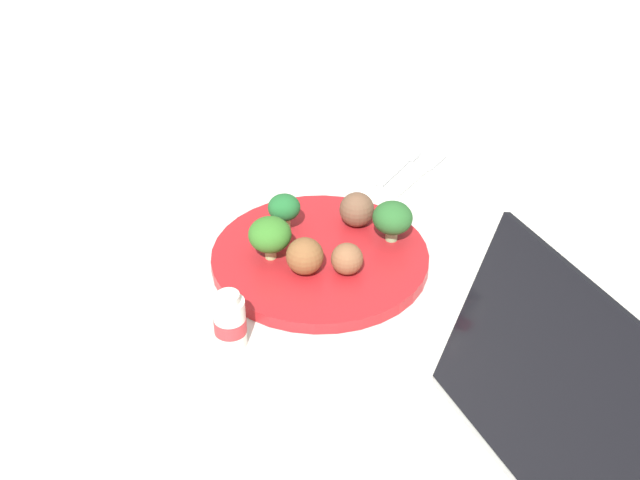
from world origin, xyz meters
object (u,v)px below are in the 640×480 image
(broccoli_floret_back_left, at_px, (392,218))
(broccoli_floret_front_right, at_px, (284,208))
(meatball_front_right, at_px, (347,259))
(laptop, at_px, (604,438))
(meatball_near_rim, at_px, (303,256))
(yogurt_bottle, at_px, (230,322))
(meatball_back_left, at_px, (357,209))
(fork, at_px, (400,165))
(broccoli_floret_center, at_px, (270,235))
(napkin, at_px, (408,173))
(knife, at_px, (422,171))
(plate, at_px, (320,258))

(broccoli_floret_back_left, distance_m, broccoli_floret_front_right, 0.14)
(meatball_front_right, height_order, laptop, laptop)
(meatball_near_rim, relative_size, yogurt_bottle, 0.66)
(meatball_back_left, relative_size, fork, 0.39)
(broccoli_floret_center, relative_size, napkin, 0.33)
(fork, bearing_deg, laptop, -140.57)
(broccoli_floret_back_left, distance_m, napkin, 0.21)
(broccoli_floret_back_left, relative_size, fork, 0.45)
(meatball_front_right, xyz_separation_m, laptop, (-0.16, -0.33, 0.00))
(meatball_near_rim, distance_m, yogurt_bottle, 0.14)
(meatball_front_right, height_order, napkin, meatball_front_right)
(broccoli_floret_front_right, bearing_deg, fork, -16.91)
(broccoli_floret_center, bearing_deg, broccoli_floret_back_left, -50.47)
(broccoli_floret_back_left, xyz_separation_m, broccoli_floret_center, (-0.10, 0.12, 0.00))
(broccoli_floret_front_right, distance_m, meatball_near_rim, 0.10)
(napkin, height_order, knife, knife)
(broccoli_floret_back_left, bearing_deg, yogurt_bottle, 158.73)
(broccoli_floret_back_left, bearing_deg, laptop, -128.97)
(meatball_back_left, xyz_separation_m, napkin, (0.18, -0.01, -0.04))
(fork, bearing_deg, meatball_front_right, -172.35)
(yogurt_bottle, bearing_deg, fork, -4.21)
(broccoli_floret_back_left, height_order, broccoli_floret_center, broccoli_floret_center)
(yogurt_bottle, bearing_deg, meatball_front_right, -24.50)
(broccoli_floret_back_left, relative_size, meatball_front_right, 1.36)
(meatball_front_right, height_order, meatball_back_left, meatball_back_left)
(broccoli_floret_front_right, height_order, knife, broccoli_floret_front_right)
(plate, bearing_deg, laptop, -115.65)
(plate, relative_size, yogurt_bottle, 3.93)
(meatball_back_left, bearing_deg, meatball_near_rim, 171.70)
(plate, bearing_deg, knife, -9.35)
(broccoli_floret_back_left, height_order, knife, broccoli_floret_back_left)
(broccoli_floret_front_right, xyz_separation_m, laptop, (-0.21, -0.45, -0.01))
(plate, distance_m, yogurt_bottle, 0.19)
(broccoli_floret_back_left, distance_m, laptop, 0.40)
(broccoli_floret_back_left, height_order, fork, broccoli_floret_back_left)
(broccoli_floret_back_left, distance_m, fork, 0.22)
(broccoli_floret_back_left, xyz_separation_m, meatball_front_right, (-0.09, 0.02, -0.01))
(plate, bearing_deg, meatball_front_right, -115.49)
(broccoli_floret_center, xyz_separation_m, meatball_back_left, (0.12, -0.07, -0.01))
(yogurt_bottle, bearing_deg, napkin, -6.47)
(plate, bearing_deg, broccoli_floret_center, 123.93)
(plate, height_order, laptop, laptop)
(meatball_back_left, bearing_deg, laptop, -125.87)
(napkin, relative_size, laptop, 0.44)
(meatball_near_rim, relative_size, meatball_back_left, 1.00)
(meatball_front_right, distance_m, knife, 0.29)
(meatball_back_left, xyz_separation_m, knife, (0.19, -0.03, -0.03))
(broccoli_floret_front_right, bearing_deg, broccoli_floret_back_left, -74.33)
(napkin, relative_size, knife, 1.17)
(broccoli_floret_center, xyz_separation_m, napkin, (0.30, -0.08, -0.05))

